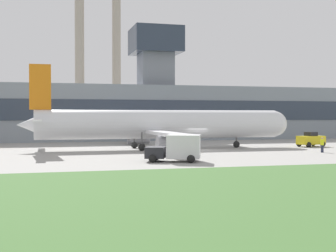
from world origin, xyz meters
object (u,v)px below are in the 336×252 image
object	(u,v)px
airplane	(158,125)
pushback_tug	(311,140)
baggage_truck	(177,149)
ground_crew_person	(322,145)

from	to	relation	value
airplane	pushback_tug	distance (m)	20.01
airplane	pushback_tug	xyz separation A→B (m)	(19.90, -0.72, -2.01)
airplane	baggage_truck	world-z (taller)	airplane
pushback_tug	baggage_truck	xyz separation A→B (m)	(-21.94, -14.42, 0.29)
baggage_truck	ground_crew_person	bearing A→B (deg)	17.81
baggage_truck	pushback_tug	bearing A→B (deg)	33.32
pushback_tug	ground_crew_person	world-z (taller)	pushback_tug
airplane	pushback_tug	world-z (taller)	airplane
pushback_tug	ground_crew_person	xyz separation A→B (m)	(-4.03, -8.67, -0.01)
pushback_tug	ground_crew_person	size ratio (longest dim) A/B	2.31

